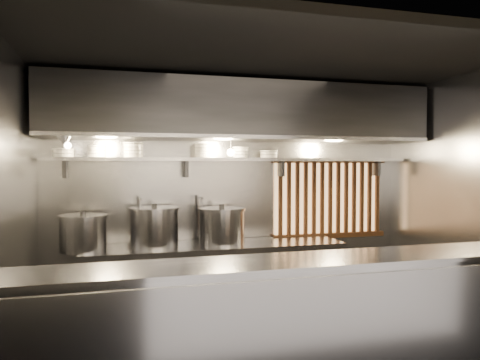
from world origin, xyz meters
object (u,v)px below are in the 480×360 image
heat_lamp (65,140)px  stock_pot_mid (154,227)px  stock_pot_left (83,233)px  stock_pot_right (222,225)px  pendant_bulb (231,152)px

heat_lamp → stock_pot_mid: heat_lamp is taller
stock_pot_left → stock_pot_right: stock_pot_right is taller
pendant_bulb → heat_lamp: bearing=-169.0°
stock_pot_mid → stock_pot_right: bearing=-1.3°
heat_lamp → pendant_bulb: size_ratio=1.87×
pendant_bulb → stock_pot_mid: size_ratio=0.29×
heat_lamp → pendant_bulb: (1.80, 0.35, -0.11)m
stock_pot_right → pendant_bulb: bearing=19.4°
pendant_bulb → stock_pot_mid: (-0.90, -0.02, -0.84)m
stock_pot_left → stock_pot_mid: stock_pot_mid is taller
stock_pot_left → stock_pot_right: 1.53m
stock_pot_left → heat_lamp: bearing=-120.2°
stock_pot_right → stock_pot_mid: bearing=178.7°
heat_lamp → stock_pot_right: (1.68, 0.31, -0.96)m
pendant_bulb → stock_pot_mid: bearing=-178.4°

